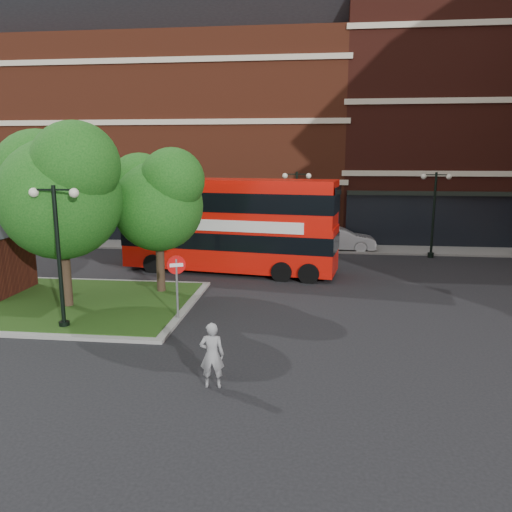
# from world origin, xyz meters

# --- Properties ---
(ground) EXTENTS (120.00, 120.00, 0.00)m
(ground) POSITION_xyz_m (0.00, 0.00, 0.00)
(ground) COLOR black
(ground) RESTS_ON ground
(pavement_far) EXTENTS (44.00, 3.00, 0.12)m
(pavement_far) POSITION_xyz_m (0.00, 16.50, 0.06)
(pavement_far) COLOR slate
(pavement_far) RESTS_ON ground
(terrace_far_left) EXTENTS (26.00, 12.00, 14.00)m
(terrace_far_left) POSITION_xyz_m (-8.00, 24.00, 7.00)
(terrace_far_left) COLOR maroon
(terrace_far_left) RESTS_ON ground
(terrace_far_right) EXTENTS (18.00, 12.00, 16.00)m
(terrace_far_right) POSITION_xyz_m (14.00, 24.00, 8.00)
(terrace_far_right) COLOR #471911
(terrace_far_right) RESTS_ON ground
(traffic_island) EXTENTS (12.60, 7.60, 0.15)m
(traffic_island) POSITION_xyz_m (-8.00, 3.00, 0.07)
(traffic_island) COLOR gray
(traffic_island) RESTS_ON ground
(tree_island_west) EXTENTS (5.40, 4.71, 7.21)m
(tree_island_west) POSITION_xyz_m (-6.60, 2.58, 4.79)
(tree_island_west) COLOR #2D2116
(tree_island_west) RESTS_ON ground
(tree_island_east) EXTENTS (4.46, 3.90, 6.29)m
(tree_island_east) POSITION_xyz_m (-3.58, 5.06, 4.24)
(tree_island_east) COLOR #2D2116
(tree_island_east) RESTS_ON ground
(lamp_island) EXTENTS (1.72, 0.36, 5.00)m
(lamp_island) POSITION_xyz_m (-5.50, 0.20, 2.83)
(lamp_island) COLOR black
(lamp_island) RESTS_ON ground
(lamp_far_left) EXTENTS (1.72, 0.36, 5.00)m
(lamp_far_left) POSITION_xyz_m (2.00, 14.50, 2.83)
(lamp_far_left) COLOR black
(lamp_far_left) RESTS_ON ground
(lamp_far_right) EXTENTS (1.72, 0.36, 5.00)m
(lamp_far_right) POSITION_xyz_m (10.00, 14.50, 2.83)
(lamp_far_right) COLOR black
(lamp_far_right) RESTS_ON ground
(bus) EXTENTS (11.23, 4.18, 4.19)m
(bus) POSITION_xyz_m (-1.26, 9.54, 2.75)
(bus) COLOR red
(bus) RESTS_ON ground
(woman) EXTENTS (0.69, 0.49, 1.76)m
(woman) POSITION_xyz_m (0.50, -3.50, 0.88)
(woman) COLOR gray
(woman) RESTS_ON ground
(car_silver) EXTENTS (4.18, 1.78, 1.41)m
(car_silver) POSITION_xyz_m (0.32, 16.00, 0.70)
(car_silver) COLOR silver
(car_silver) RESTS_ON ground
(car_white) EXTENTS (4.55, 1.61, 1.50)m
(car_white) POSITION_xyz_m (4.68, 16.00, 0.75)
(car_white) COLOR silver
(car_white) RESTS_ON ground
(no_entry_sign) EXTENTS (0.64, 0.31, 2.46)m
(no_entry_sign) POSITION_xyz_m (-1.80, 1.50, 1.75)
(no_entry_sign) COLOR slate
(no_entry_sign) RESTS_ON ground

